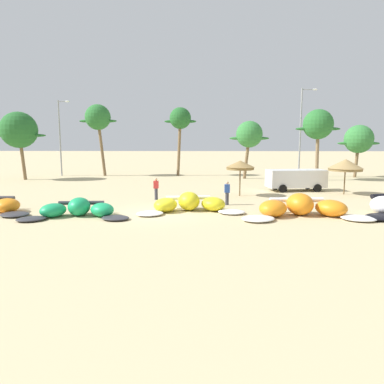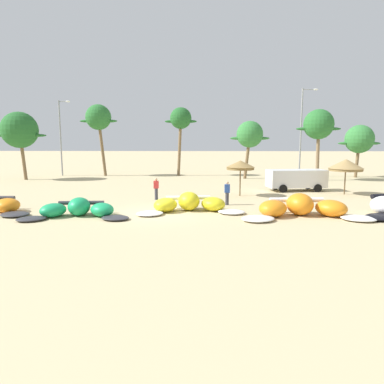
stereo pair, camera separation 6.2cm
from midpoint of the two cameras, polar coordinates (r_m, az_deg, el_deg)
ground_plane at (r=21.73m, az=-5.30°, el=-3.34°), size 260.00×260.00×0.00m
kite_left at (r=21.53m, az=-17.72°, el=-2.70°), size 6.44×3.20×1.06m
kite_left_of_center at (r=22.06m, az=-0.33°, el=-1.95°), size 6.80×3.54×1.16m
kite_center at (r=21.54m, az=17.25°, el=-2.44°), size 7.82×3.72×1.29m
beach_umbrella_near_van at (r=28.26m, az=7.81°, el=4.28°), size 2.26×2.26×2.80m
beach_umbrella_middle at (r=31.39m, az=23.45°, el=3.99°), size 2.76×2.76×2.87m
parked_van at (r=32.30m, az=16.19°, el=2.11°), size 5.16×2.68×1.84m
person_near_kites at (r=26.45m, az=-5.68°, el=0.52°), size 0.36×0.24×1.62m
person_by_umbrellas at (r=24.28m, az=5.71°, el=-0.16°), size 0.36×0.24×1.62m
palm_leftmost at (r=44.18m, az=-25.82°, el=8.87°), size 5.98×3.99×7.51m
palm_left at (r=45.93m, az=-14.69°, el=11.35°), size 4.65×3.10×8.74m
palm_left_of_gap at (r=44.72m, az=-1.78°, el=11.50°), size 3.96×2.64×8.41m
palm_center_left at (r=41.59m, az=9.26°, el=9.00°), size 4.53×3.02×6.58m
palm_center_right at (r=41.59m, az=19.63°, el=10.05°), size 4.86×3.24×7.72m
palm_right_of_gap at (r=46.82m, az=25.23°, el=7.61°), size 4.99×3.33×6.20m
lamppost_west at (r=47.37m, az=-20.14°, el=8.66°), size 1.51×0.24×9.23m
lamppost_west_center at (r=44.82m, az=17.24°, el=9.67°), size 1.86×0.24×10.42m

